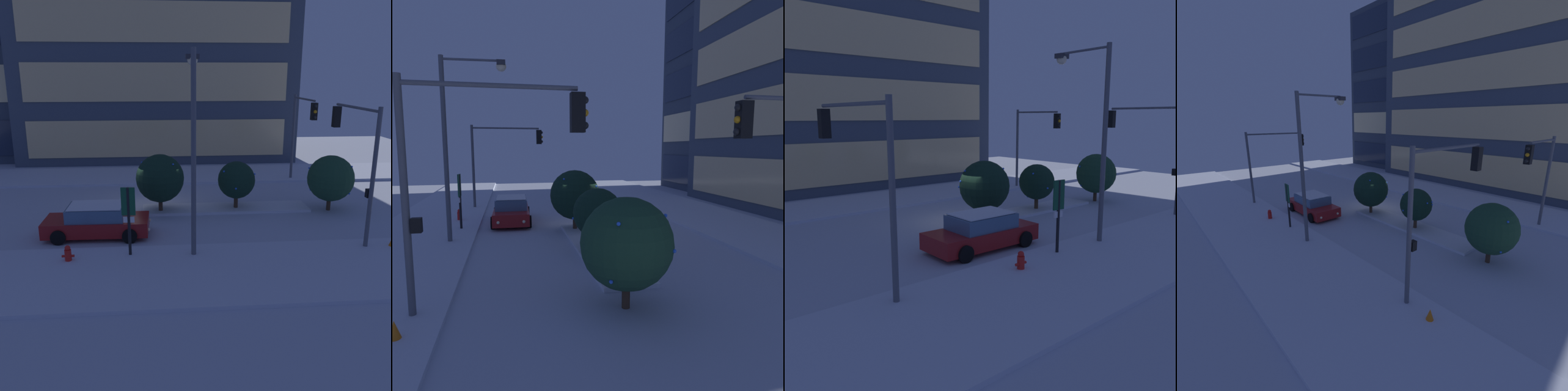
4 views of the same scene
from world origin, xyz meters
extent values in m
plane|color=silver|center=(0.00, 0.00, 0.00)|extent=(52.00, 52.00, 0.00)
cube|color=silver|center=(0.00, -8.00, 0.07)|extent=(52.00, 5.20, 0.14)
cube|color=silver|center=(0.00, 8.00, 0.07)|extent=(52.00, 5.20, 0.14)
cube|color=silver|center=(3.82, -0.21, 0.07)|extent=(9.00, 1.80, 0.14)
cube|color=#424C5B|center=(0.25, 18.63, 15.12)|extent=(22.45, 13.68, 30.23)
cube|color=#F2D18C|center=(0.25, 11.75, 2.16)|extent=(20.21, 0.10, 2.88)
cube|color=#F2D18C|center=(0.25, 11.75, 6.48)|extent=(20.21, 0.10, 2.88)
cube|color=#F2D18C|center=(0.25, 11.75, 10.80)|extent=(20.21, 0.10, 2.88)
cube|color=#F2D18C|center=(0.25, 11.75, 15.12)|extent=(20.21, 0.10, 2.88)
cube|color=#384251|center=(-14.20, 19.08, 10.59)|extent=(11.64, 11.66, 21.19)
cube|color=#232D42|center=(-14.20, 13.20, 2.12)|extent=(10.48, 0.10, 2.82)
cube|color=#F9E09E|center=(-14.20, 13.20, 6.36)|extent=(10.48, 0.10, 2.82)
cube|color=#232D42|center=(-14.20, 13.20, 10.59)|extent=(10.48, 0.10, 2.82)
cube|color=#232D42|center=(-14.20, 13.20, 14.83)|extent=(10.48, 0.10, 2.82)
cube|color=#232D42|center=(-14.20, 13.20, 19.07)|extent=(10.48, 0.10, 2.82)
cube|color=maroon|center=(-2.62, -3.69, 0.53)|extent=(4.71, 1.99, 0.66)
cube|color=slate|center=(-2.62, -3.69, 1.14)|extent=(2.56, 1.76, 0.60)
cube|color=white|center=(-2.62, -3.69, 1.47)|extent=(2.37, 1.64, 0.04)
sphere|color=#F9E5B2|center=(-0.25, -3.09, 0.50)|extent=(0.16, 0.16, 0.16)
sphere|color=#F9E5B2|center=(-0.28, -4.39, 0.50)|extent=(0.16, 0.16, 0.16)
cylinder|color=black|center=(-1.06, -2.77, 0.33)|extent=(0.66, 0.23, 0.66)
cylinder|color=black|center=(-1.10, -4.67, 0.33)|extent=(0.66, 0.23, 0.66)
cylinder|color=black|center=(-4.15, -2.71, 0.33)|extent=(0.66, 0.23, 0.66)
cylinder|color=black|center=(-4.18, -4.61, 0.33)|extent=(0.66, 0.23, 0.66)
cylinder|color=#565960|center=(8.91, -6.20, 2.98)|extent=(0.18, 0.18, 5.95)
cylinder|color=#565960|center=(8.91, -4.10, 5.75)|extent=(0.12, 4.20, 0.12)
cube|color=black|center=(8.91, -2.00, 5.15)|extent=(0.32, 0.36, 1.00)
sphere|color=black|center=(8.91, -1.81, 5.47)|extent=(0.20, 0.20, 0.20)
sphere|color=orange|center=(8.91, -1.81, 5.15)|extent=(0.20, 0.20, 0.20)
sphere|color=black|center=(8.91, -1.81, 4.83)|extent=(0.20, 0.20, 0.20)
cube|color=black|center=(8.91, -5.98, 2.40)|extent=(0.20, 0.24, 0.36)
cylinder|color=#565960|center=(9.39, 6.20, 2.91)|extent=(0.18, 0.18, 5.81)
cylinder|color=#565960|center=(9.39, 4.34, 5.61)|extent=(0.12, 3.72, 0.12)
cube|color=black|center=(9.39, 2.48, 5.01)|extent=(0.32, 0.36, 1.00)
sphere|color=black|center=(9.39, 2.29, 5.33)|extent=(0.20, 0.20, 0.20)
sphere|color=orange|center=(9.39, 2.29, 5.01)|extent=(0.20, 0.20, 0.20)
sphere|color=black|center=(9.39, 2.29, 4.69)|extent=(0.20, 0.20, 0.20)
cylinder|color=#565960|center=(-7.94, -6.20, 2.92)|extent=(0.18, 0.18, 5.84)
cylinder|color=#565960|center=(-7.94, -3.91, 5.64)|extent=(0.12, 4.59, 0.12)
cube|color=black|center=(-7.94, -1.61, 5.04)|extent=(0.32, 0.36, 1.00)
sphere|color=black|center=(-7.94, -1.42, 5.36)|extent=(0.20, 0.20, 0.20)
sphere|color=orange|center=(-7.94, -1.42, 5.04)|extent=(0.20, 0.20, 0.20)
sphere|color=black|center=(-7.94, -1.42, 4.72)|extent=(0.20, 0.20, 0.20)
cylinder|color=#565960|center=(1.58, -6.42, 4.06)|extent=(0.20, 0.20, 8.12)
cylinder|color=#565960|center=(1.66, -5.20, 7.97)|extent=(0.26, 2.46, 0.10)
cube|color=#333338|center=(1.73, -3.97, 7.87)|extent=(0.56, 0.36, 0.20)
sphere|color=#F9E5B2|center=(1.73, -3.97, 7.74)|extent=(0.44, 0.44, 0.44)
cylinder|color=red|center=(-3.37, -6.64, 0.30)|extent=(0.26, 0.26, 0.59)
sphere|color=red|center=(-3.37, -6.64, 0.66)|extent=(0.22, 0.22, 0.22)
cylinder|color=red|center=(-3.55, -6.64, 0.32)|extent=(0.12, 0.10, 0.10)
cylinder|color=red|center=(-3.19, -6.64, 0.32)|extent=(0.12, 0.10, 0.10)
cylinder|color=black|center=(-0.98, -6.26, 1.47)|extent=(0.12, 0.12, 2.95)
cube|color=#144C2D|center=(-0.98, -6.26, 2.38)|extent=(0.55, 0.10, 1.13)
cube|color=white|center=(-0.98, -6.26, 1.63)|extent=(0.44, 0.08, 0.24)
cylinder|color=#473323|center=(4.37, -0.33, 0.41)|extent=(0.22, 0.22, 0.82)
sphere|color=black|center=(4.37, -0.33, 1.67)|extent=(2.00, 2.00, 2.00)
sphere|color=blue|center=(4.09, 0.09, 0.80)|extent=(0.10, 0.10, 0.10)
sphere|color=blue|center=(5.32, -0.45, 2.01)|extent=(0.10, 0.10, 0.10)
sphere|color=blue|center=(4.18, -1.30, 1.45)|extent=(0.10, 0.10, 0.10)
sphere|color=blue|center=(4.00, 0.56, 1.99)|extent=(0.10, 0.10, 0.10)
sphere|color=blue|center=(3.63, -0.72, 2.24)|extent=(0.10, 0.10, 0.10)
sphere|color=blue|center=(5.26, 0.07, 1.96)|extent=(0.10, 0.10, 0.10)
sphere|color=blue|center=(5.29, 0.07, 1.80)|extent=(0.10, 0.10, 0.10)
cylinder|color=#473323|center=(0.29, -0.52, 0.41)|extent=(0.22, 0.22, 0.82)
sphere|color=black|center=(0.29, -0.52, 1.89)|extent=(2.52, 2.52, 2.52)
sphere|color=blue|center=(0.96, -1.17, 2.76)|extent=(0.10, 0.10, 0.10)
sphere|color=blue|center=(0.06, 0.73, 2.00)|extent=(0.10, 0.10, 0.10)
sphere|color=blue|center=(0.97, 0.45, 2.38)|extent=(0.10, 0.10, 0.10)
sphere|color=blue|center=(-0.10, 0.50, 1.24)|extent=(0.10, 0.10, 0.10)
sphere|color=blue|center=(1.32, 0.07, 1.44)|extent=(0.10, 0.10, 0.10)
sphere|color=blue|center=(-0.75, 0.21, 1.86)|extent=(0.10, 0.10, 0.10)
sphere|color=blue|center=(-0.63, -0.14, 2.68)|extent=(0.10, 0.10, 0.10)
sphere|color=blue|center=(-0.86, -0.05, 2.18)|extent=(0.10, 0.10, 0.10)
cylinder|color=#473323|center=(9.38, -0.79, 0.36)|extent=(0.22, 0.22, 0.72)
sphere|color=#1E4228|center=(9.38, -0.79, 1.77)|extent=(2.47, 2.47, 2.47)
sphere|color=blue|center=(8.49, -0.34, 1.04)|extent=(0.10, 0.10, 0.10)
sphere|color=blue|center=(10.13, 0.20, 1.72)|extent=(0.10, 0.10, 0.10)
sphere|color=blue|center=(9.61, 0.18, 2.52)|extent=(0.10, 0.10, 0.10)
sphere|color=blue|center=(10.26, -1.30, 2.50)|extent=(0.10, 0.10, 0.10)
sphere|color=blue|center=(8.35, -0.29, 2.24)|extent=(0.10, 0.10, 0.10)
sphere|color=blue|center=(9.04, 0.25, 1.18)|extent=(0.10, 0.10, 0.10)
sphere|color=blue|center=(10.19, -1.44, 1.08)|extent=(0.10, 0.10, 0.10)
cone|color=orange|center=(10.04, -6.28, 0.28)|extent=(0.36, 0.36, 0.55)
camera|label=1|loc=(0.26, -22.73, 7.28)|focal=40.06mm
camera|label=2|loc=(18.05, -3.75, 4.25)|focal=32.77mm
camera|label=3|loc=(-13.46, -16.33, 5.26)|focal=39.15mm
camera|label=4|loc=(14.56, -12.86, 6.75)|focal=24.70mm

